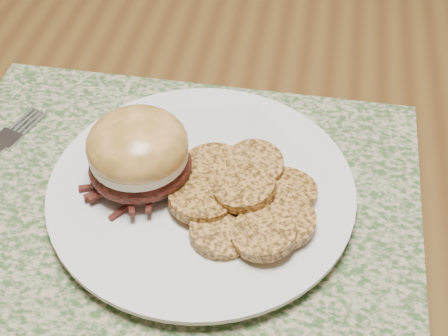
# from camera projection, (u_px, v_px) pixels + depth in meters

# --- Properties ---
(placemat) EXTENTS (0.45, 0.33, 0.00)m
(placemat) POSITION_uv_depth(u_px,v_px,m) (172.00, 197.00, 0.57)
(placemat) COLOR #334F29
(placemat) RESTS_ON dining_table
(dinner_plate) EXTENTS (0.26, 0.26, 0.02)m
(dinner_plate) POSITION_uv_depth(u_px,v_px,m) (202.00, 191.00, 0.56)
(dinner_plate) COLOR white
(dinner_plate) RESTS_ON placemat
(pork_sandwich) EXTENTS (0.12, 0.12, 0.07)m
(pork_sandwich) POSITION_uv_depth(u_px,v_px,m) (139.00, 153.00, 0.54)
(pork_sandwich) COLOR black
(pork_sandwich) RESTS_ON dinner_plate
(roasted_potatoes) EXTENTS (0.15, 0.15, 0.04)m
(roasted_potatoes) POSITION_uv_depth(u_px,v_px,m) (245.00, 198.00, 0.54)
(roasted_potatoes) COLOR #B67A35
(roasted_potatoes) RESTS_ON dinner_plate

